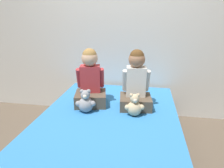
{
  "coord_description": "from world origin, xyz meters",
  "views": [
    {
      "loc": [
        0.35,
        -1.8,
        1.44
      ],
      "look_at": [
        0.0,
        0.21,
        0.74
      ],
      "focal_mm": 32.0,
      "sensor_mm": 36.0,
      "label": 1
    }
  ],
  "objects": [
    {
      "name": "teddy_bear_held_by_right_child",
      "position": [
        0.26,
        0.07,
        0.56
      ],
      "size": [
        0.2,
        0.15,
        0.24
      ],
      "rotation": [
        0.0,
        0.0,
        0.19
      ],
      "color": "#D1B78E",
      "rests_on": "bed"
    },
    {
      "name": "wall_behind_bed",
      "position": [
        0.0,
        1.07,
        1.25
      ],
      "size": [
        8.0,
        0.06,
        2.5
      ],
      "color": "silver",
      "rests_on": "ground_plane"
    },
    {
      "name": "teddy_bear_held_by_left_child",
      "position": [
        -0.26,
        0.06,
        0.57
      ],
      "size": [
        0.21,
        0.16,
        0.26
      ],
      "rotation": [
        0.0,
        0.0,
        0.18
      ],
      "color": "#939399",
      "rests_on": "bed"
    },
    {
      "name": "child_on_right",
      "position": [
        0.25,
        0.29,
        0.74
      ],
      "size": [
        0.38,
        0.34,
        0.65
      ],
      "rotation": [
        0.0,
        0.0,
        0.12
      ],
      "color": "brown",
      "rests_on": "bed"
    },
    {
      "name": "bed",
      "position": [
        0.0,
        0.0,
        0.23
      ],
      "size": [
        1.43,
        1.97,
        0.46
      ],
      "color": "#2D2D33",
      "rests_on": "ground_plane"
    },
    {
      "name": "ground_plane",
      "position": [
        0.0,
        0.0,
        0.0
      ],
      "size": [
        14.0,
        14.0,
        0.0
      ],
      "primitive_type": "plane",
      "color": "brown"
    },
    {
      "name": "child_on_left",
      "position": [
        -0.27,
        0.29,
        0.73
      ],
      "size": [
        0.41,
        0.38,
        0.65
      ],
      "rotation": [
        0.0,
        0.0,
        0.21
      ],
      "color": "brown",
      "rests_on": "bed"
    }
  ]
}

